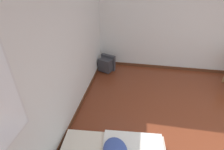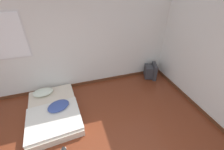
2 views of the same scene
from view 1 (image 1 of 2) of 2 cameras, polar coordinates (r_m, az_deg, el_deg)
wall_back at (r=2.91m, az=-17.77°, el=0.32°), size 8.13×0.08×2.60m
wall_right at (r=5.54m, az=27.59°, el=13.03°), size 0.08×8.20×2.60m
crt_tv at (r=5.33m, az=-1.79°, el=3.64°), size 0.47×0.51×0.49m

